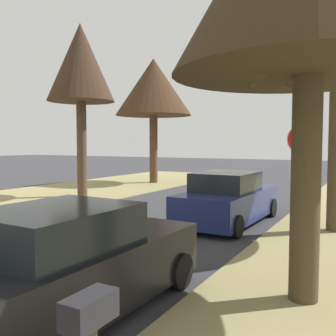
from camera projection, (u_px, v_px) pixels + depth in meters
name	position (u px, v px, depth m)	size (l,w,h in m)	color
stop_sign_far	(303.00, 155.00, 9.62)	(0.81, 0.74, 2.91)	#9EA0A5
street_tree_left_mid_b	(81.00, 65.00, 16.63)	(2.99, 2.99, 7.71)	#4C382A
street_tree_left_far	(153.00, 88.00, 22.65)	(4.62, 4.62, 7.51)	brown
parked_sedan_black	(67.00, 266.00, 5.23)	(2.06, 4.45, 1.57)	black
parked_sedan_navy	(228.00, 200.00, 11.41)	(2.06, 4.45, 1.57)	navy
curbside_mailbox	(90.00, 329.00, 2.76)	(0.22, 0.44, 1.27)	brown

